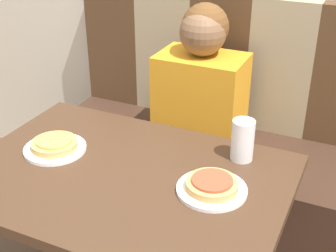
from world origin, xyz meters
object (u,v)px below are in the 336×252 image
at_px(pizza_left, 54,144).
at_px(plate_left, 55,149).
at_px(person, 201,80).
at_px(drinking_cup, 243,140).
at_px(plate_right, 212,190).
at_px(pizza_right, 212,184).

bearing_deg(pizza_left, plate_left, -90.00).
xyz_separation_m(person, drinking_cup, (0.30, -0.42, -0.00)).
bearing_deg(person, plate_right, -66.15).
distance_m(plate_left, plate_right, 0.56).
xyz_separation_m(person, plate_left, (-0.28, -0.63, -0.06)).
height_order(plate_right, pizza_left, pizza_left).
relative_size(pizza_right, drinking_cup, 1.12).
height_order(plate_left, pizza_right, pizza_right).
distance_m(plate_right, pizza_left, 0.56).
xyz_separation_m(plate_left, pizza_right, (0.56, 0.00, 0.02)).
bearing_deg(drinking_cup, person, 125.90).
bearing_deg(drinking_cup, plate_left, -160.05).
relative_size(plate_left, plate_right, 1.00).
bearing_deg(drinking_cup, pizza_left, -160.05).
relative_size(plate_right, pizza_right, 1.35).
bearing_deg(pizza_right, plate_left, -180.00).
height_order(pizza_left, pizza_right, same).
height_order(pizza_left, drinking_cup, drinking_cup).
bearing_deg(plate_left, person, 66.15).
height_order(plate_right, drinking_cup, drinking_cup).
bearing_deg(pizza_left, drinking_cup, 19.95).
distance_m(person, pizza_right, 0.69).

